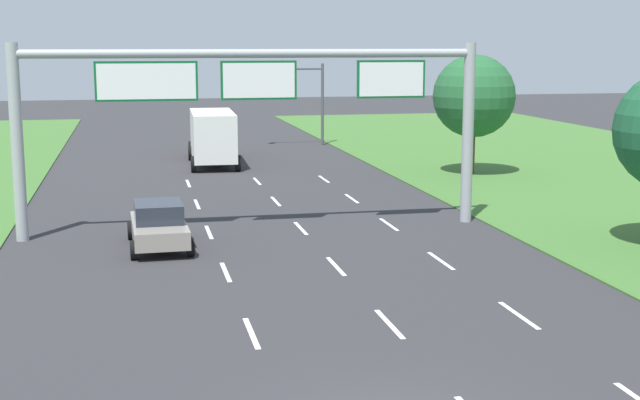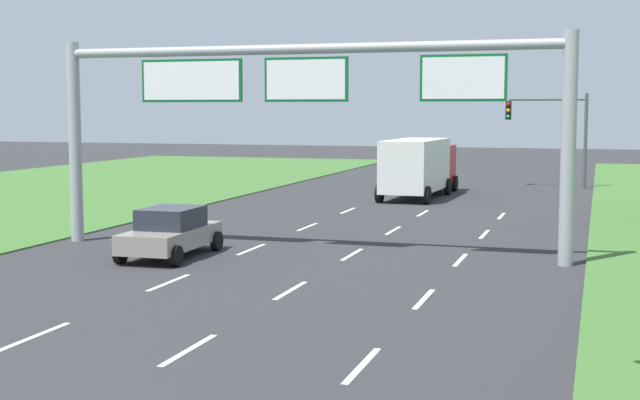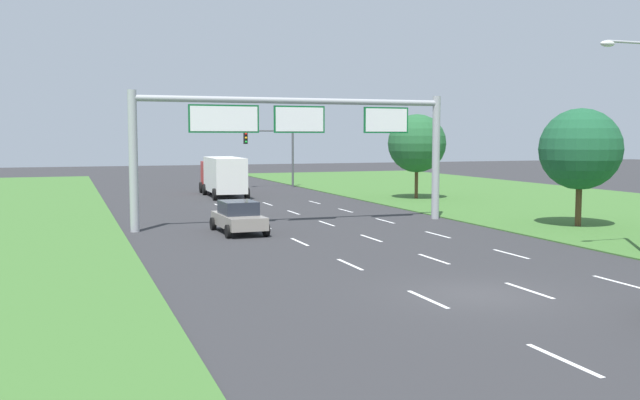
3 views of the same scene
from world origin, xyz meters
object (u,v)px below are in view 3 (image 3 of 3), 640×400
object	(u,v)px
car_lead_silver	(239,217)
box_truck	(223,175)
roadside_tree_far	(417,143)
roadside_tree_mid	(580,149)
sign_gantry	(296,132)
traffic_light_mast	(273,146)

from	to	relation	value
car_lead_silver	box_truck	distance (m)	21.83
box_truck	roadside_tree_far	size ratio (longest dim) A/B	1.36
box_truck	roadside_tree_mid	size ratio (longest dim) A/B	1.41
car_lead_silver	roadside_tree_far	world-z (taller)	roadside_tree_far
car_lead_silver	sign_gantry	bearing A→B (deg)	28.43
roadside_tree_mid	roadside_tree_far	xyz separation A→B (m)	(-0.21, 17.81, 0.14)
box_truck	roadside_tree_far	world-z (taller)	roadside_tree_far
box_truck	traffic_light_mast	distance (m)	10.47
box_truck	traffic_light_mast	bearing A→B (deg)	53.46
traffic_light_mast	roadside_tree_mid	world-z (taller)	roadside_tree_mid
car_lead_silver	box_truck	world-z (taller)	box_truck
box_truck	sign_gantry	distance (m)	19.65
roadside_tree_far	box_truck	bearing A→B (deg)	150.55
box_truck	roadside_tree_mid	xyz separation A→B (m)	(13.43, -25.27, 2.37)
traffic_light_mast	sign_gantry	bearing A→B (deg)	-103.39
sign_gantry	traffic_light_mast	bearing A→B (deg)	76.61
roadside_tree_far	traffic_light_mast	bearing A→B (deg)	113.82
roadside_tree_mid	roadside_tree_far	distance (m)	17.81
traffic_light_mast	box_truck	bearing A→B (deg)	-128.64
traffic_light_mast	car_lead_silver	bearing A→B (deg)	-109.03
car_lead_silver	traffic_light_mast	size ratio (longest dim) A/B	0.77
box_truck	traffic_light_mast	world-z (taller)	traffic_light_mast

